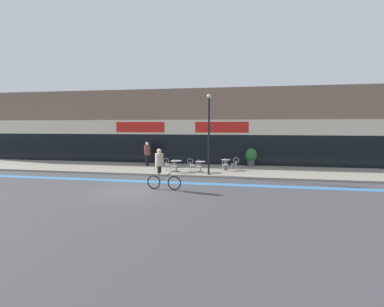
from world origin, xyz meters
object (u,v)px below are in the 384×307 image
(bistro_table_0, at_px, (176,164))
(cafe_chair_1_near, at_px, (199,165))
(cafe_chair_1_side, at_px, (191,164))
(cyclist_0, at_px, (161,167))
(cafe_chair_2_side, at_px, (235,163))
(pedestrian_far_end, at_px, (147,151))
(lamp_post, at_px, (209,128))
(cafe_chair_2_near, at_px, (225,164))
(pedestrian_near_end, at_px, (147,152))
(bistro_table_2, at_px, (226,163))
(bistro_table_1, at_px, (201,164))
(cafe_chair_0_side, at_px, (167,164))
(cafe_chair_0_near, at_px, (174,165))
(planter_pot, at_px, (251,156))

(bistro_table_0, bearing_deg, cafe_chair_1_near, -16.10)
(cafe_chair_1_side, xyz_separation_m, cyclist_0, (-0.54, -5.33, 0.53))
(cafe_chair_2_side, height_order, pedestrian_far_end, pedestrian_far_end)
(lamp_post, bearing_deg, cafe_chair_2_near, 61.07)
(pedestrian_near_end, bearing_deg, cafe_chair_2_side, 166.05)
(bistro_table_2, bearing_deg, cafe_chair_1_side, -150.15)
(bistro_table_2, xyz_separation_m, pedestrian_near_end, (-6.22, 1.02, 0.57))
(bistro_table_1, bearing_deg, bistro_table_2, 38.29)
(cafe_chair_2_side, relative_size, pedestrian_far_end, 0.49)
(cafe_chair_0_side, distance_m, cafe_chair_2_near, 3.97)
(cafe_chair_0_near, bearing_deg, cafe_chair_1_near, -84.02)
(bistro_table_2, relative_size, pedestrian_near_end, 0.40)
(bistro_table_2, height_order, pedestrian_far_end, pedestrian_far_end)
(cafe_chair_0_near, distance_m, cafe_chair_2_side, 4.41)
(lamp_post, bearing_deg, planter_pot, 59.93)
(bistro_table_1, xyz_separation_m, cafe_chair_2_side, (2.24, 1.27, 0.01))
(cafe_chair_2_side, height_order, planter_pot, planter_pot)
(cafe_chair_2_near, bearing_deg, cafe_chair_1_side, 114.54)
(cyclist_0, bearing_deg, pedestrian_near_end, 116.69)
(cafe_chair_0_side, bearing_deg, cyclist_0, -80.24)
(cafe_chair_2_side, xyz_separation_m, cyclist_0, (-3.41, -6.61, 0.53))
(cafe_chair_1_side, bearing_deg, cafe_chair_2_side, 16.72)
(cyclist_0, distance_m, pedestrian_near_end, 8.37)
(cafe_chair_1_near, bearing_deg, cafe_chair_2_near, -44.19)
(cafe_chair_2_near, bearing_deg, cafe_chair_0_side, 109.70)
(planter_pot, distance_m, pedestrian_far_end, 8.30)
(cafe_chair_0_near, relative_size, pedestrian_near_end, 0.49)
(bistro_table_1, distance_m, cafe_chair_2_side, 2.58)
(cafe_chair_0_side, bearing_deg, bistro_table_1, 1.45)
(cafe_chair_1_near, relative_size, pedestrian_far_end, 0.49)
(cafe_chair_0_near, bearing_deg, cafe_chair_0_side, 45.88)
(cafe_chair_0_near, height_order, cafe_chair_1_near, same)
(cafe_chair_1_side, height_order, pedestrian_near_end, pedestrian_near_end)
(cafe_chair_0_side, height_order, cafe_chair_2_near, same)
(lamp_post, height_order, pedestrian_far_end, lamp_post)
(bistro_table_1, xyz_separation_m, cafe_chair_0_side, (-2.28, -0.15, 0.01))
(cafe_chair_2_near, bearing_deg, cafe_chair_2_side, -37.80)
(cyclist_0, xyz_separation_m, pedestrian_far_end, (-3.74, 8.43, 0.03))
(cafe_chair_1_side, bearing_deg, bistro_table_2, 22.52)
(planter_pot, bearing_deg, bistro_table_1, -132.96)
(cafe_chair_1_near, bearing_deg, bistro_table_0, 81.40)
(bistro_table_0, relative_size, pedestrian_near_end, 0.42)
(cyclist_0, bearing_deg, cafe_chair_2_side, 65.20)
(bistro_table_1, height_order, cafe_chair_1_near, cafe_chair_1_near)
(cafe_chair_0_side, relative_size, cafe_chair_1_near, 1.00)
(bistro_table_1, bearing_deg, cafe_chair_2_side, 29.52)
(bistro_table_0, distance_m, cafe_chair_0_near, 0.63)
(cafe_chair_1_side, xyz_separation_m, cafe_chair_2_near, (2.23, 0.66, 0.00))
(cafe_chair_1_side, distance_m, pedestrian_far_end, 5.32)
(bistro_table_2, bearing_deg, cafe_chair_2_side, -0.64)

